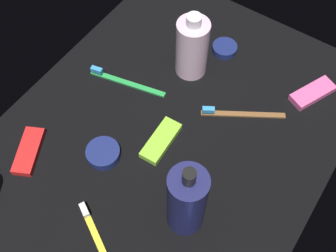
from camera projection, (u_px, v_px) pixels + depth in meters
ground_plane at (168, 135)px, 87.33cm from camera, size 84.00×64.00×1.20cm
lotion_bottle at (187, 201)px, 69.92cm from camera, size 6.75×6.75×19.85cm
bodywash_bottle at (192, 47)px, 89.56cm from camera, size 7.09×7.09×16.21cm
toothbrush_green at (123, 81)px, 93.21cm from camera, size 5.11×17.83×2.10cm
toothbrush_brown at (238, 113)px, 88.71cm from camera, size 10.50×15.93×2.10cm
toothbrush_yellow at (98, 242)px, 74.45cm from camera, size 9.55×16.44×2.10cm
snack_bar_pink at (313, 93)px, 91.29cm from camera, size 11.12×7.92×1.50cm
snack_bar_red at (29, 151)px, 83.81cm from camera, size 11.08×8.30×1.50cm
snack_bar_lime at (162, 141)px, 84.96cm from camera, size 10.58×4.50×1.50cm
cream_tin_left at (103, 153)px, 83.23cm from camera, size 6.85×6.85×2.09cm
cream_tin_right at (225, 48)px, 97.86cm from camera, size 5.82×5.82×1.69cm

